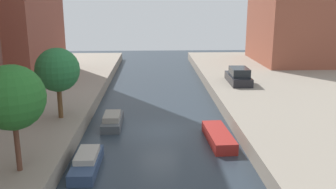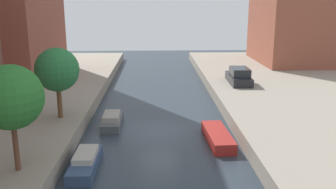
{
  "view_description": "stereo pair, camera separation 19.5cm",
  "coord_description": "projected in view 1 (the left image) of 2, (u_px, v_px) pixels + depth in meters",
  "views": [
    {
      "loc": [
        -0.33,
        -23.69,
        8.65
      ],
      "look_at": [
        0.89,
        6.17,
        1.02
      ],
      "focal_mm": 39.37,
      "sensor_mm": 36.0,
      "label": 1
    },
    {
      "loc": [
        -0.14,
        -23.7,
        8.65
      ],
      "look_at": [
        0.89,
        6.17,
        1.02
      ],
      "focal_mm": 39.37,
      "sensor_mm": 36.0,
      "label": 2
    }
  ],
  "objects": [
    {
      "name": "parked_car",
      "position": [
        239.0,
        77.0,
        35.05
      ],
      "size": [
        1.92,
        4.73,
        1.52
      ],
      "color": "black",
      "rests_on": "quay_right"
    },
    {
      "name": "street_tree_1",
      "position": [
        12.0,
        98.0,
        16.25
      ],
      "size": [
        2.94,
        2.94,
        4.97
      ],
      "color": "brown",
      "rests_on": "quay_left"
    },
    {
      "name": "moored_boat_left_3",
      "position": [
        113.0,
        120.0,
        26.15
      ],
      "size": [
        1.33,
        3.89,
        0.95
      ],
      "color": "#4C5156",
      "rests_on": "ground_plane"
    },
    {
      "name": "ground_plane",
      "position": [
        159.0,
        131.0,
        25.08
      ],
      "size": [
        84.0,
        84.0,
        0.0
      ],
      "primitive_type": "plane",
      "color": "#28333D"
    },
    {
      "name": "moored_boat_left_2",
      "position": [
        87.0,
        162.0,
        19.39
      ],
      "size": [
        1.28,
        4.01,
        0.9
      ],
      "color": "#33476B",
      "rests_on": "ground_plane"
    },
    {
      "name": "moored_boat_right_2",
      "position": [
        219.0,
        137.0,
        23.13
      ],
      "size": [
        1.54,
        4.54,
        0.69
      ],
      "color": "maroon",
      "rests_on": "ground_plane"
    },
    {
      "name": "street_tree_2",
      "position": [
        58.0,
        70.0,
        24.01
      ],
      "size": [
        2.88,
        2.88,
        4.71
      ],
      "color": "brown",
      "rests_on": "quay_left"
    },
    {
      "name": "low_block_right",
      "position": [
        297.0,
        31.0,
        46.67
      ],
      "size": [
        10.0,
        12.12,
        7.76
      ],
      "primitive_type": "cube",
      "color": "brown",
      "rests_on": "quay_right"
    }
  ]
}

